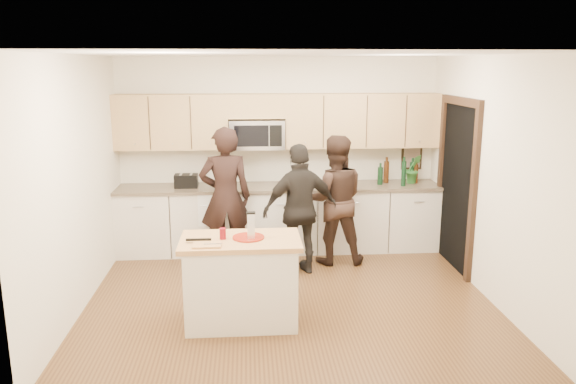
{
  "coord_description": "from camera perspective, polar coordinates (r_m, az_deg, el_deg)",
  "views": [
    {
      "loc": [
        -0.45,
        -5.96,
        2.6
      ],
      "look_at": [
        0.02,
        0.35,
        1.15
      ],
      "focal_mm": 35.0,
      "sensor_mm": 36.0,
      "label": 1
    }
  ],
  "objects": [
    {
      "name": "box_grater",
      "position": [
        5.56,
        -3.78,
        -3.33
      ],
      "size": [
        0.09,
        0.06,
        0.26
      ],
      "color": "silver",
      "rests_on": "red_plate"
    },
    {
      "name": "back_cabinetry",
      "position": [
        7.96,
        -0.82,
        -2.63
      ],
      "size": [
        4.5,
        0.66,
        0.94
      ],
      "color": "beige",
      "rests_on": "ground"
    },
    {
      "name": "island",
      "position": [
        5.78,
        -4.77,
        -8.96
      ],
      "size": [
        1.2,
        0.7,
        0.9
      ],
      "rotation": [
        0.0,
        0.0,
        0.0
      ],
      "color": "beige",
      "rests_on": "ground"
    },
    {
      "name": "woman_left",
      "position": [
        7.3,
        -6.37,
        -0.53
      ],
      "size": [
        0.7,
        0.49,
        1.83
      ],
      "primitive_type": "imported",
      "rotation": [
        0.0,
        0.0,
        3.23
      ],
      "color": "black",
      "rests_on": "ground"
    },
    {
      "name": "dish_towel",
      "position": [
        7.7,
        -7.82,
        -0.76
      ],
      "size": [
        0.34,
        0.6,
        0.48
      ],
      "color": "white",
      "rests_on": "ground"
    },
    {
      "name": "bottle_cluster",
      "position": [
        8.12,
        11.52,
        2.1
      ],
      "size": [
        0.62,
        0.34,
        0.41
      ],
      "color": "black",
      "rests_on": "back_cabinetry"
    },
    {
      "name": "upper_cabinetry",
      "position": [
        7.85,
        -0.67,
        7.35
      ],
      "size": [
        4.5,
        0.33,
        0.75
      ],
      "color": "tan",
      "rests_on": "ground"
    },
    {
      "name": "room_shell",
      "position": [
        6.05,
        0.1,
        4.6
      ],
      "size": [
        4.52,
        4.02,
        2.71
      ],
      "color": "silver",
      "rests_on": "ground"
    },
    {
      "name": "orchid",
      "position": [
        8.17,
        12.62,
        2.31
      ],
      "size": [
        0.25,
        0.22,
        0.41
      ],
      "primitive_type": "imported",
      "rotation": [
        0.0,
        0.0,
        0.16
      ],
      "color": "#337C31",
      "rests_on": "back_cabinetry"
    },
    {
      "name": "toaster",
      "position": [
        7.84,
        -10.3,
        1.13
      ],
      "size": [
        0.31,
        0.2,
        0.18
      ],
      "color": "black",
      "rests_on": "back_cabinetry"
    },
    {
      "name": "knife",
      "position": [
        5.43,
        -7.66,
        -5.25
      ],
      "size": [
        0.18,
        0.02,
        0.01
      ],
      "primitive_type": "cube",
      "rotation": [
        0.0,
        0.0,
        0.0
      ],
      "color": "silver",
      "rests_on": "cutting_board"
    },
    {
      "name": "woman_right",
      "position": [
        6.99,
        1.27,
        -1.81
      ],
      "size": [
        1.04,
        0.64,
        1.66
      ],
      "primitive_type": "imported",
      "rotation": [
        0.0,
        0.0,
        3.4
      ],
      "color": "black",
      "rests_on": "ground"
    },
    {
      "name": "floor",
      "position": [
        6.52,
        0.09,
        -10.61
      ],
      "size": [
        4.5,
        4.5,
        0.0
      ],
      "primitive_type": "plane",
      "color": "brown",
      "rests_on": "ground"
    },
    {
      "name": "drink_glass",
      "position": [
        5.62,
        -6.65,
        -4.23
      ],
      "size": [
        0.07,
        0.07,
        0.11
      ],
      "primitive_type": "cylinder",
      "color": "maroon",
      "rests_on": "island"
    },
    {
      "name": "doorway",
      "position": [
        7.51,
        16.79,
        1.25
      ],
      "size": [
        0.06,
        1.25,
        2.2
      ],
      "color": "black",
      "rests_on": "ground"
    },
    {
      "name": "tongs",
      "position": [
        5.56,
        -9.07,
        -4.79
      ],
      "size": [
        0.25,
        0.03,
        0.02
      ],
      "primitive_type": "cube",
      "rotation": [
        0.0,
        0.0,
        0.0
      ],
      "color": "black",
      "rests_on": "cutting_board"
    },
    {
      "name": "framed_picture",
      "position": [
        8.41,
        12.45,
        3.55
      ],
      "size": [
        0.3,
        0.03,
        0.38
      ],
      "color": "black",
      "rests_on": "ground"
    },
    {
      "name": "cutting_board",
      "position": [
        5.45,
        -8.24,
        -5.33
      ],
      "size": [
        0.27,
        0.2,
        0.02
      ],
      "primitive_type": "cube",
      "rotation": [
        0.0,
        0.0,
        0.0
      ],
      "color": "tan",
      "rests_on": "island"
    },
    {
      "name": "woman_center",
      "position": [
        7.39,
        4.71,
        -0.81
      ],
      "size": [
        0.86,
        0.68,
        1.71
      ],
      "primitive_type": "imported",
      "rotation": [
        0.0,
        0.0,
        3.1
      ],
      "color": "black",
      "rests_on": "ground"
    },
    {
      "name": "microwave",
      "position": [
        7.82,
        -3.18,
        5.89
      ],
      "size": [
        0.76,
        0.41,
        0.4
      ],
      "color": "silver",
      "rests_on": "ground"
    },
    {
      "name": "red_plate",
      "position": [
        5.64,
        -4.04,
        -4.61
      ],
      "size": [
        0.32,
        0.32,
        0.02
      ],
      "primitive_type": "cylinder",
      "color": "maroon",
      "rests_on": "island"
    }
  ]
}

